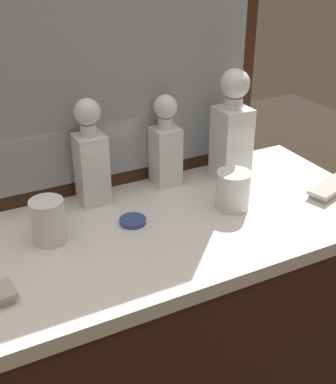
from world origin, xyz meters
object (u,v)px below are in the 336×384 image
crystal_decanter_far_right (232,136)px  silver_brush_center (332,187)px  crystal_decanter_left (165,149)px  crystal_tumbler_center (49,223)px  crystal_tumbler_right (233,192)px  crystal_decanter_right (91,162)px  porcelain_dish (133,221)px

crystal_decanter_far_right → silver_brush_center: bearing=-44.7°
crystal_decanter_left → crystal_decanter_far_right: (0.18, -0.05, 0.03)m
crystal_tumbler_center → crystal_tumbler_right: (0.45, -0.06, -0.00)m
crystal_tumbler_center → silver_brush_center: (0.74, -0.11, -0.03)m
crystal_decanter_left → crystal_tumbler_center: size_ratio=2.45×
crystal_decanter_right → crystal_decanter_far_right: size_ratio=0.89×
porcelain_dish → silver_brush_center: bearing=-10.0°
crystal_tumbler_center → silver_brush_center: 0.75m
crystal_decanter_far_right → silver_brush_center: (0.20, -0.20, -0.11)m
crystal_decanter_right → silver_brush_center: 0.64m
crystal_decanter_left → silver_brush_center: size_ratio=1.42×
crystal_tumbler_center → porcelain_dish: bearing=-4.7°
crystal_tumbler_center → crystal_decanter_far_right: bearing=9.0°
crystal_decanter_right → silver_brush_center: crystal_decanter_right is taller
porcelain_dish → crystal_tumbler_right: bearing=-9.5°
crystal_decanter_far_right → crystal_tumbler_center: crystal_decanter_far_right is taller
crystal_decanter_right → crystal_tumbler_center: 0.21m
crystal_tumbler_center → crystal_tumbler_right: size_ratio=1.06×
crystal_decanter_left → crystal_tumbler_right: crystal_decanter_left is taller
silver_brush_center → porcelain_dish: 0.55m
crystal_decanter_far_right → silver_brush_center: size_ratio=1.75×
silver_brush_center → crystal_decanter_left: bearing=146.2°
crystal_tumbler_right → silver_brush_center: crystal_tumbler_right is taller
crystal_decanter_far_right → crystal_tumbler_center: 0.55m
silver_brush_center → crystal_tumbler_right: bearing=169.6°
crystal_decanter_right → crystal_decanter_left: size_ratio=1.09×
crystal_decanter_left → porcelain_dish: crystal_decanter_left is taller
crystal_decanter_left → porcelain_dish: size_ratio=3.94×
crystal_decanter_far_right → porcelain_dish: crystal_decanter_far_right is taller
porcelain_dish → crystal_tumbler_center: bearing=175.3°
silver_brush_center → porcelain_dish: (-0.54, 0.10, -0.01)m
crystal_decanter_right → crystal_tumbler_right: (0.30, -0.19, -0.07)m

